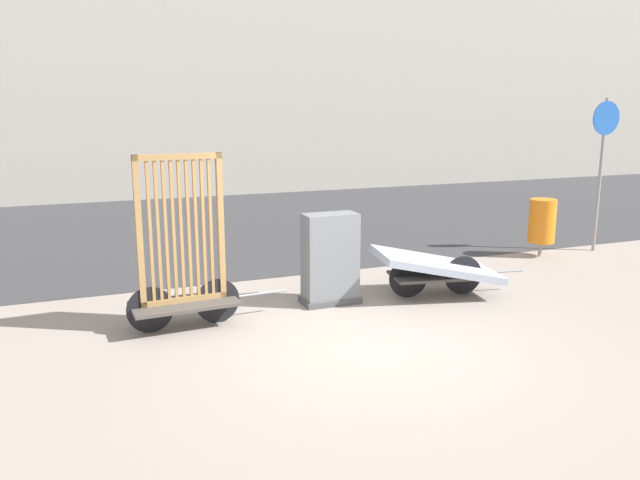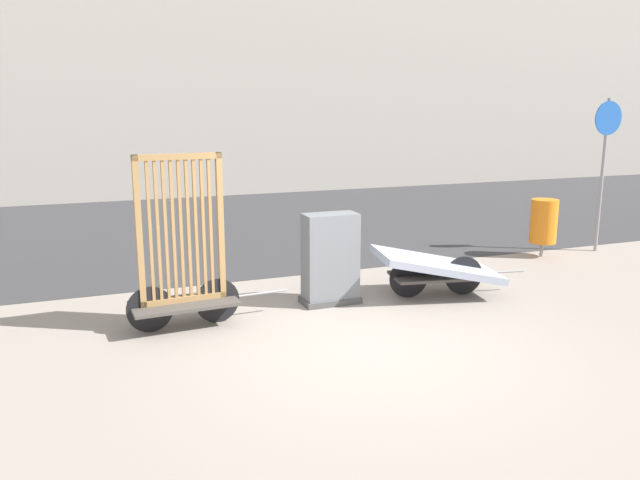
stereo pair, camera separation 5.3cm
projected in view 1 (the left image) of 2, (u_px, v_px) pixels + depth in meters
The scene contains 7 objects.
ground_plane at pixel (367, 348), 6.93m from camera, with size 60.00×60.00×0.00m, color gray.
road_strip at pixel (216, 225), 14.08m from camera, with size 56.00×9.41×0.01m.
bike_cart_with_bedframe at pixel (183, 267), 7.45m from camera, with size 2.01×0.72×2.10m.
bike_cart_with_mattress at pixel (436, 267), 8.78m from camera, with size 2.24×1.29×0.68m.
utility_cabinet at pixel (330, 262), 8.42m from camera, with size 0.79×0.43×1.24m.
trash_bin at pixel (542, 221), 11.07m from camera, with size 0.47×0.47×1.03m.
sign_post at pixel (603, 152), 11.27m from camera, with size 0.60×0.06×2.78m.
Camera 1 is at (-2.89, -5.88, 2.63)m, focal length 35.00 mm.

